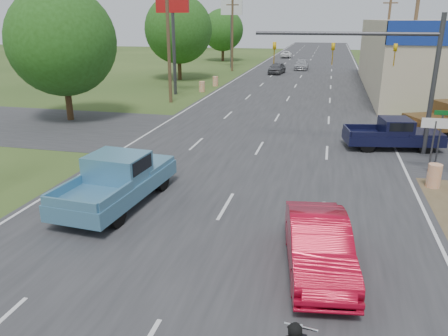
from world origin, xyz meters
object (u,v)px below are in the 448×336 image
(red_convertible, at_px, (318,246))
(distant_car_grey, at_px, (277,68))
(blue_pickup, at_px, (119,178))
(navy_pickup, at_px, (395,134))
(distant_car_white, at_px, (286,54))
(distant_car_silver, at_px, (302,65))

(red_convertible, relative_size, distant_car_grey, 1.11)
(blue_pickup, height_order, navy_pickup, blue_pickup)
(blue_pickup, bearing_deg, distant_car_white, 94.82)
(distant_car_grey, height_order, distant_car_silver, distant_car_grey)
(red_convertible, distance_m, distant_car_silver, 51.79)
(distant_car_grey, xyz_separation_m, distant_car_white, (-1.34, 24.76, -0.13))
(distant_car_white, bearing_deg, navy_pickup, 96.86)
(navy_pickup, distance_m, distant_car_white, 58.49)
(blue_pickup, xyz_separation_m, distant_car_grey, (0.80, 42.77, -0.27))
(red_convertible, xyz_separation_m, blue_pickup, (-7.53, 3.11, 0.21))
(navy_pickup, height_order, distant_car_silver, navy_pickup)
(navy_pickup, bearing_deg, distant_car_silver, -178.86)
(red_convertible, distance_m, distant_car_grey, 46.38)
(navy_pickup, bearing_deg, distant_car_white, -178.58)
(distant_car_silver, bearing_deg, blue_pickup, -94.53)
(navy_pickup, bearing_deg, blue_pickup, -57.56)
(red_convertible, height_order, blue_pickup, blue_pickup)
(red_convertible, relative_size, blue_pickup, 0.77)
(navy_pickup, bearing_deg, red_convertible, -25.26)
(distant_car_white, bearing_deg, distant_car_grey, 88.44)
(blue_pickup, distance_m, distant_car_silver, 48.65)
(blue_pickup, bearing_deg, navy_pickup, 46.90)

